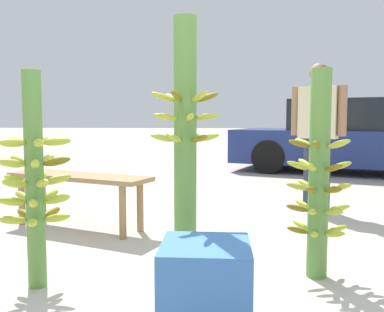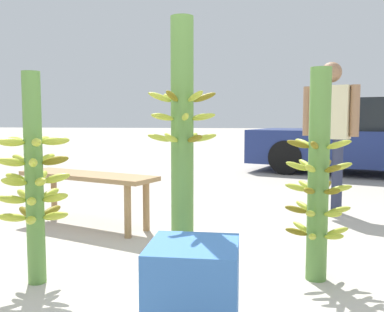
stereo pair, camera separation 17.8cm
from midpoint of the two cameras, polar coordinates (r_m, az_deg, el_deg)
name	(u,v)px [view 1 (the left image)]	position (r m, az deg, el deg)	size (l,w,h in m)	color
ground_plane	(186,303)	(2.49, -2.98, -18.99)	(80.00, 80.00, 0.00)	#B2AA9E
banana_stalk_left	(35,180)	(2.73, -22.03, -3.04)	(0.43, 0.43, 1.29)	#5B8C3D
banana_stalk_center	(185,148)	(2.63, -2.85, 1.11)	(0.43, 0.43, 1.62)	#5B8C3D
banana_stalk_right	(319,177)	(2.78, 14.81, -2.76)	(0.41, 0.40, 1.32)	#5B8C3D
vendor_person	(318,123)	(4.82, 15.45, 4.25)	(0.57, 0.36, 1.60)	#2D334C
market_bench	(78,183)	(4.10, -16.11, -3.48)	(1.45, 0.87, 0.50)	#99754C
parked_car	(349,138)	(8.43, 19.62, 2.32)	(4.40, 3.06, 1.35)	navy
produce_crate	(205,287)	(2.13, -0.70, -17.08)	(0.42, 0.42, 0.42)	#386BB2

